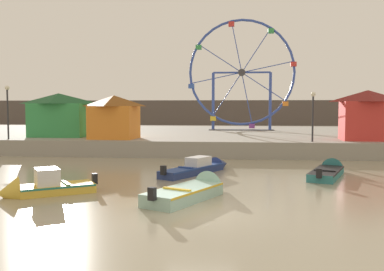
{
  "coord_description": "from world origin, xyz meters",
  "views": [
    {
      "loc": [
        1.3,
        -14.09,
        3.52
      ],
      "look_at": [
        -1.28,
        9.58,
        1.89
      ],
      "focal_mm": 40.4,
      "sensor_mm": 36.0,
      "label": 1
    }
  ],
  "objects": [
    {
      "name": "carnival_booth_orange_canopy",
      "position": [
        -7.82,
        16.74,
        2.78
      ],
      "size": [
        3.7,
        3.15,
        3.18
      ],
      "rotation": [
        0.0,
        0.0,
        -0.06
      ],
      "color": "orange",
      "rests_on": "quay_promenade"
    },
    {
      "name": "promenade_lamp_far",
      "position": [
        6.21,
        15.53,
        3.36
      ],
      "size": [
        0.32,
        0.32,
        3.34
      ],
      "color": "#2D2D33",
      "rests_on": "quay_promenade"
    },
    {
      "name": "quay_promenade",
      "position": [
        0.0,
        27.01,
        0.57
      ],
      "size": [
        110.0,
        24.94,
        1.13
      ],
      "primitive_type": "cube",
      "color": "gray",
      "rests_on": "ground_plane"
    },
    {
      "name": "motorboat_navy_blue",
      "position": [
        -0.64,
        8.71,
        0.27
      ],
      "size": [
        3.66,
        5.46,
        1.15
      ],
      "rotation": [
        0.0,
        0.0,
        1.06
      ],
      "color": "navy",
      "rests_on": "ground_plane"
    },
    {
      "name": "carnival_booth_green_kiosk",
      "position": [
        -12.65,
        18.2,
        2.89
      ],
      "size": [
        4.68,
        2.71,
        3.38
      ],
      "rotation": [
        0.0,
        0.0,
        -0.01
      ],
      "color": "#33934C",
      "rests_on": "quay_promenade"
    },
    {
      "name": "motorboat_seafoam",
      "position": [
        -0.35,
        2.43,
        0.26
      ],
      "size": [
        3.23,
        4.74,
        1.3
      ],
      "rotation": [
        0.0,
        0.0,
        1.12
      ],
      "color": "#93BCAD",
      "rests_on": "ground_plane"
    },
    {
      "name": "motorboat_mustard_yellow",
      "position": [
        -6.56,
        2.08,
        0.29
      ],
      "size": [
        3.75,
        3.08,
        1.47
      ],
      "rotation": [
        0.0,
        0.0,
        3.73
      ],
      "color": "gold",
      "rests_on": "ground_plane"
    },
    {
      "name": "ground_plane",
      "position": [
        0.0,
        0.0,
        0.0
      ],
      "size": [
        240.0,
        240.0,
        0.0
      ],
      "primitive_type": "plane",
      "color": "gray"
    },
    {
      "name": "motorboat_teal_painted",
      "position": [
        5.93,
        8.52,
        0.21
      ],
      "size": [
        2.76,
        4.98,
        1.13
      ],
      "rotation": [
        0.0,
        0.0,
        1.22
      ],
      "color": "teal",
      "rests_on": "ground_plane"
    },
    {
      "name": "distant_town_skyline",
      "position": [
        0.0,
        51.95,
        2.2
      ],
      "size": [
        140.0,
        3.0,
        4.4
      ],
      "primitive_type": "cube",
      "color": "#564C47",
      "rests_on": "ground_plane"
    },
    {
      "name": "ferris_wheel_blue_frame",
      "position": [
        1.52,
        28.93,
        6.61
      ],
      "size": [
        10.53,
        1.2,
        10.9
      ],
      "color": "#334CA8",
      "rests_on": "quay_promenade"
    },
    {
      "name": "carnival_booth_red_striped",
      "position": [
        10.21,
        17.19,
        2.95
      ],
      "size": [
        3.89,
        2.88,
        3.5
      ],
      "rotation": [
        0.0,
        0.0,
        -0.04
      ],
      "color": "red",
      "rests_on": "quay_promenade"
    },
    {
      "name": "promenade_lamp_near",
      "position": [
        -15.31,
        15.46,
        3.66
      ],
      "size": [
        0.32,
        0.32,
        3.86
      ],
      "color": "#2D2D33",
      "rests_on": "quay_promenade"
    }
  ]
}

